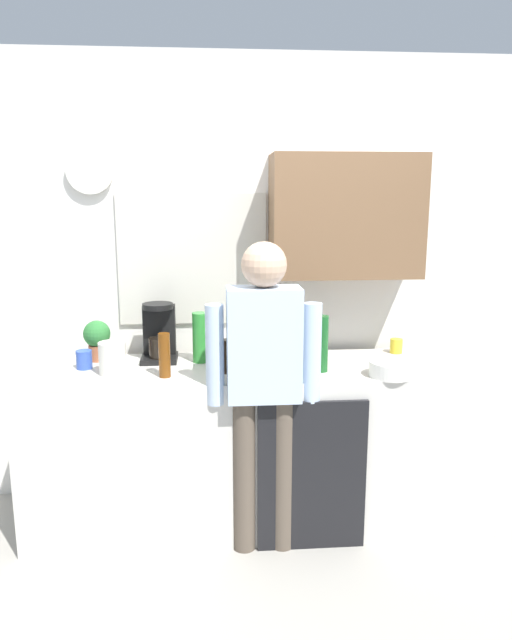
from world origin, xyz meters
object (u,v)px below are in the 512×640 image
bottle_dark_sauce (225,356)px  cup_blue_mug (84,360)px  bottle_amber_beer (164,355)px  bottle_olive_oil (289,354)px  coffee_maker (159,335)px  dish_soap (268,348)px  cup_yellow_cup (396,346)px  bottle_clear_soda (201,337)px  person_at_sink (264,374)px  potted_plant (97,338)px  mixing_bowl (391,369)px  storage_canister (112,358)px  bottle_green_wine (321,344)px  bottle_red_vinegar (280,347)px

bottle_dark_sauce → cup_blue_mug: bottle_dark_sauce is taller
bottle_amber_beer → bottle_olive_oil: size_ratio=0.92×
coffee_maker → dish_soap: bearing=-8.6°
coffee_maker → cup_blue_mug: coffee_maker is taller
cup_yellow_cup → bottle_dark_sauce: bearing=-162.5°
bottle_clear_soda → person_at_sink: bearing=-53.3°
bottle_olive_oil → potted_plant: 1.11m
bottle_amber_beer → bottle_dark_sauce: 0.32m
mixing_bowl → potted_plant: 1.62m
potted_plant → person_at_sink: bearing=-28.9°
cup_yellow_cup → potted_plant: potted_plant is taller
bottle_dark_sauce → mixing_bowl: size_ratio=0.82×
bottle_dark_sauce → cup_yellow_cup: size_ratio=2.12×
coffee_maker → storage_canister: 0.35m
bottle_green_wine → cup_blue_mug: size_ratio=3.00×
bottle_amber_beer → bottle_dark_sauce: (0.31, 0.05, -0.03)m
cup_blue_mug → dish_soap: size_ratio=0.56×
storage_canister → person_at_sink: (0.77, -0.23, -0.03)m
storage_canister → mixing_bowl: bearing=-6.3°
bottle_clear_soda → storage_canister: bearing=-156.8°
bottle_dark_sauce → mixing_bowl: (0.85, -0.13, -0.05)m
bottle_clear_soda → mixing_bowl: (0.98, -0.35, -0.10)m
coffee_maker → bottle_dark_sauce: 0.47m
bottle_green_wine → bottle_olive_oil: (-0.18, -0.10, -0.02)m
cup_blue_mug → mixing_bowl: 1.62m
storage_canister → bottle_clear_soda: bearing=23.2°
bottle_amber_beer → potted_plant: (-0.40, 0.34, 0.02)m
storage_canister → bottle_green_wine: bearing=-1.9°
potted_plant → storage_canister: 0.30m
storage_canister → bottle_amber_beer: bearing=-15.0°
bottle_green_wine → bottle_clear_soda: size_ratio=1.07×
coffee_maker → cup_yellow_cup: 1.39m
bottle_clear_soda → bottle_olive_oil: bottle_clear_soda is taller
bottle_green_wine → bottle_olive_oil: size_ratio=1.20×
person_at_sink → bottle_dark_sauce: bearing=145.9°
coffee_maker → bottle_clear_soda: 0.24m
bottle_olive_oil → bottle_dark_sauce: size_ratio=1.39×
bottle_olive_oil → bottle_dark_sauce: bottle_olive_oil is taller
bottle_amber_beer → potted_plant: 0.53m
cup_yellow_cup → mixing_bowl: size_ratio=0.39×
bottle_red_vinegar → potted_plant: (-1.01, 0.21, 0.02)m
bottle_olive_oil → bottle_dark_sauce: (-0.32, 0.10, -0.04)m
bottle_dark_sauce → potted_plant: size_ratio=0.78×
bottle_clear_soda → bottle_olive_oil: (0.45, -0.33, -0.01)m
bottle_dark_sauce → cup_yellow_cup: (1.02, 0.32, -0.05)m
bottle_amber_beer → cup_blue_mug: (-0.44, 0.18, -0.06)m
bottle_olive_oil → storage_canister: bearing=171.7°
person_at_sink → bottle_olive_oil: bearing=46.9°
bottle_clear_soda → coffee_maker: bearing=165.4°
cup_yellow_cup → potted_plant: (-1.73, -0.03, 0.09)m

